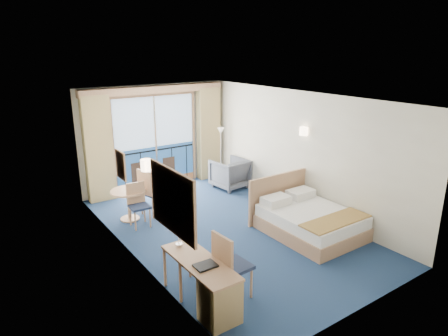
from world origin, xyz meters
TOP-DOWN VIEW (x-y plane):
  - floor at (0.00, 0.00)m, footprint 6.50×6.50m
  - room_walls at (0.00, 0.00)m, footprint 4.04×6.54m
  - balcony_door at (-0.01, 3.22)m, footprint 2.36×0.03m
  - curtain_left at (-1.55, 3.07)m, footprint 0.65×0.22m
  - curtain_right at (1.55, 3.07)m, footprint 0.65×0.22m
  - pelmet at (0.00, 3.10)m, footprint 3.80×0.25m
  - mirror at (-1.97, -1.50)m, footprint 0.05×1.25m
  - wall_print at (-1.97, 0.45)m, footprint 0.04×0.42m
  - sconce_left at (-1.94, -0.60)m, footprint 0.18×0.18m
  - sconce_right at (1.94, -0.15)m, footprint 0.18×0.18m
  - bed at (1.24, -1.08)m, footprint 1.61×1.92m
  - nightstand at (1.78, 0.24)m, footprint 0.40×0.38m
  - phone at (1.82, 0.28)m, footprint 0.21×0.19m
  - armchair at (1.54, 2.03)m, footprint 0.91×0.93m
  - floor_lamp at (1.71, 2.71)m, footprint 0.21×0.21m
  - desk at (-1.74, -2.21)m, footprint 0.50×1.46m
  - desk_chair at (-1.34, -1.97)m, footprint 0.50×0.49m
  - folder at (-1.75, -1.98)m, footprint 0.31×0.24m
  - desk_lamp at (-1.76, -1.24)m, footprint 0.11×0.11m
  - round_table at (-1.45, 1.59)m, footprint 0.75×0.75m
  - table_chair_a at (-0.97, 1.55)m, footprint 0.58×0.57m
  - table_chair_b at (-1.40, 1.21)m, footprint 0.41×0.42m

SIDE VIEW (x-z plane):
  - floor at x=0.00m, z-range 0.00..0.00m
  - nightstand at x=1.78m, z-range 0.00..0.53m
  - bed at x=1.24m, z-range -0.22..0.79m
  - desk at x=-1.74m, z-range 0.04..0.72m
  - armchair at x=1.54m, z-range 0.00..0.78m
  - round_table at x=-1.45m, z-range 0.17..0.85m
  - table_chair_b at x=-1.40m, z-range 0.06..0.97m
  - phone at x=1.82m, z-range 0.53..0.61m
  - table_chair_a at x=-0.97m, z-range 0.07..1.13m
  - desk_chair at x=-1.34m, z-range 0.07..1.14m
  - folder at x=-1.75m, z-range 0.69..0.71m
  - desk_lamp at x=-1.76m, z-range 0.79..1.22m
  - floor_lamp at x=1.71m, z-range 0.38..1.87m
  - balcony_door at x=-0.01m, z-range -0.12..2.40m
  - curtain_left at x=-1.55m, z-range 0.00..2.55m
  - curtain_right at x=1.55m, z-range 0.00..2.55m
  - mirror at x=-1.97m, z-range 1.08..2.03m
  - wall_print at x=-1.97m, z-range 1.34..1.86m
  - room_walls at x=0.00m, z-range 0.42..3.14m
  - sconce_left at x=-1.94m, z-range 1.76..1.94m
  - sconce_right at x=1.94m, z-range 1.76..1.94m
  - pelmet at x=0.00m, z-range 2.49..2.67m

